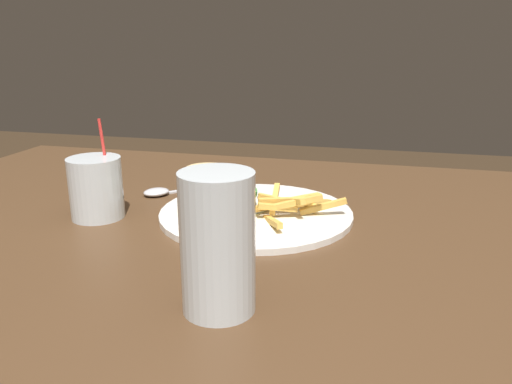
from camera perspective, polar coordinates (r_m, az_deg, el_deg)
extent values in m
cube|color=#4C331E|center=(0.76, -3.18, -6.12)|extent=(1.40, 1.02, 0.03)
cylinder|color=#392616|center=(1.53, -21.17, -9.21)|extent=(0.07, 0.07, 0.67)
cylinder|color=white|center=(0.83, 0.00, -2.48)|extent=(0.32, 0.32, 0.01)
ellipsoid|color=#E0C17F|center=(0.85, -3.91, -0.98)|extent=(0.13, 0.12, 0.02)
cylinder|color=#428438|center=(0.84, -3.93, -0.03)|extent=(0.14, 0.14, 0.01)
cylinder|color=red|center=(0.84, -3.94, 0.46)|extent=(0.12, 0.12, 0.01)
cylinder|color=brown|center=(0.84, -3.95, 1.12)|extent=(0.13, 0.13, 0.01)
ellipsoid|color=#E0C17F|center=(0.82, -4.49, 2.26)|extent=(0.13, 0.12, 0.04)
cube|color=gold|center=(0.79, 4.69, -1.18)|extent=(0.08, 0.03, 0.03)
cube|color=gold|center=(0.79, 2.49, -1.77)|extent=(0.06, 0.04, 0.02)
cube|color=gold|center=(0.76, 1.91, -3.41)|extent=(0.05, 0.08, 0.02)
cube|color=gold|center=(0.83, 3.19, -1.05)|extent=(0.09, 0.03, 0.03)
cube|color=gold|center=(0.81, 4.25, -1.07)|extent=(0.05, 0.07, 0.03)
cube|color=gold|center=(0.83, 2.17, -0.76)|extent=(0.02, 0.09, 0.03)
cube|color=gold|center=(0.85, 4.86, -0.81)|extent=(0.07, 0.05, 0.01)
cube|color=gold|center=(0.81, 0.57, -1.83)|extent=(0.04, 0.07, 0.02)
cube|color=gold|center=(0.85, 7.04, -1.17)|extent=(0.04, 0.08, 0.03)
cube|color=gold|center=(0.84, 5.95, -1.41)|extent=(0.05, 0.06, 0.02)
cube|color=gold|center=(0.80, 3.08, -0.99)|extent=(0.08, 0.04, 0.01)
cube|color=gold|center=(0.81, 7.69, -1.65)|extent=(0.08, 0.03, 0.03)
cylinder|color=silver|center=(0.53, -4.40, -5.85)|extent=(0.08, 0.08, 0.15)
cylinder|color=#B26B19|center=(0.53, -4.37, -7.12)|extent=(0.07, 0.07, 0.13)
cylinder|color=silver|center=(0.85, -17.82, 0.45)|extent=(0.09, 0.09, 0.10)
cylinder|color=orange|center=(0.86, -17.77, -0.03)|extent=(0.08, 0.08, 0.09)
cylinder|color=red|center=(0.86, -16.70, 2.72)|extent=(0.02, 0.01, 0.16)
ellipsoid|color=silver|center=(0.96, -11.32, 0.00)|extent=(0.06, 0.06, 0.01)
cube|color=silver|center=(0.99, -7.25, 0.38)|extent=(0.08, 0.09, 0.00)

